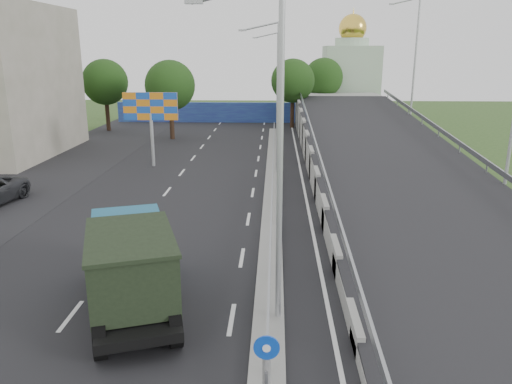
{
  "coord_description": "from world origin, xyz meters",
  "views": [
    {
      "loc": [
        0.16,
        -8.37,
        8.42
      ],
      "look_at": [
        -0.7,
        13.5,
        2.2
      ],
      "focal_mm": 35.0,
      "sensor_mm": 36.0,
      "label": 1
    }
  ],
  "objects_px": {
    "sign_bollard": "(266,365)",
    "church": "(350,75)",
    "lamp_post_mid": "(275,91)",
    "billboard": "(151,111)",
    "lamp_post_far": "(276,76)",
    "dump_truck": "(131,264)",
    "lamp_post_near": "(274,144)"
  },
  "relations": [
    {
      "from": "sign_bollard",
      "to": "church",
      "type": "height_order",
      "value": "church"
    },
    {
      "from": "lamp_post_mid",
      "to": "billboard",
      "type": "bearing_deg",
      "value": 167.62
    },
    {
      "from": "lamp_post_far",
      "to": "church",
      "type": "height_order",
      "value": "church"
    },
    {
      "from": "sign_bollard",
      "to": "billboard",
      "type": "height_order",
      "value": "billboard"
    },
    {
      "from": "billboard",
      "to": "sign_bollard",
      "type": "bearing_deg",
      "value": -70.79
    },
    {
      "from": "sign_bollard",
      "to": "church",
      "type": "relative_size",
      "value": 0.12
    },
    {
      "from": "lamp_post_far",
      "to": "dump_truck",
      "type": "xyz_separation_m",
      "value": [
        -4.69,
        -39.34,
        -4.17
      ]
    },
    {
      "from": "church",
      "to": "billboard",
      "type": "height_order",
      "value": "church"
    },
    {
      "from": "lamp_post_near",
      "to": "lamp_post_far",
      "type": "bearing_deg",
      "value": 90.0
    },
    {
      "from": "sign_bollard",
      "to": "lamp_post_mid",
      "type": "relative_size",
      "value": 0.17
    },
    {
      "from": "sign_bollard",
      "to": "lamp_post_far",
      "type": "height_order",
      "value": "lamp_post_far"
    },
    {
      "from": "lamp_post_mid",
      "to": "lamp_post_far",
      "type": "distance_m",
      "value": 20.0
    },
    {
      "from": "lamp_post_mid",
      "to": "lamp_post_near",
      "type": "bearing_deg",
      "value": -90.0
    },
    {
      "from": "lamp_post_far",
      "to": "dump_truck",
      "type": "bearing_deg",
      "value": -96.79
    },
    {
      "from": "dump_truck",
      "to": "church",
      "type": "bearing_deg",
      "value": 55.99
    },
    {
      "from": "lamp_post_near",
      "to": "lamp_post_far",
      "type": "relative_size",
      "value": 1.0
    },
    {
      "from": "lamp_post_mid",
      "to": "billboard",
      "type": "relative_size",
      "value": 1.83
    },
    {
      "from": "church",
      "to": "dump_truck",
      "type": "bearing_deg",
      "value": -105.28
    },
    {
      "from": "sign_bollard",
      "to": "lamp_post_near",
      "type": "height_order",
      "value": "lamp_post_near"
    },
    {
      "from": "lamp_post_mid",
      "to": "lamp_post_far",
      "type": "bearing_deg",
      "value": 90.0
    },
    {
      "from": "church",
      "to": "billboard",
      "type": "distance_m",
      "value": 37.23
    },
    {
      "from": "lamp_post_mid",
      "to": "church",
      "type": "bearing_deg",
      "value": 73.78
    },
    {
      "from": "lamp_post_near",
      "to": "church",
      "type": "bearing_deg",
      "value": 79.62
    },
    {
      "from": "billboard",
      "to": "lamp_post_far",
      "type": "bearing_deg",
      "value": 63.16
    },
    {
      "from": "church",
      "to": "lamp_post_mid",
      "type": "bearing_deg",
      "value": -106.22
    },
    {
      "from": "church",
      "to": "dump_truck",
      "type": "relative_size",
      "value": 1.93
    },
    {
      "from": "lamp_post_near",
      "to": "lamp_post_mid",
      "type": "xyz_separation_m",
      "value": [
        0.0,
        20.0,
        0.0
      ]
    },
    {
      "from": "lamp_post_near",
      "to": "lamp_post_mid",
      "type": "distance_m",
      "value": 20.0
    },
    {
      "from": "sign_bollard",
      "to": "lamp_post_mid",
      "type": "xyz_separation_m",
      "value": [
        0.11,
        23.83,
        4.77
      ]
    },
    {
      "from": "church",
      "to": "lamp_post_near",
      "type": "bearing_deg",
      "value": -100.38
    },
    {
      "from": "billboard",
      "to": "dump_truck",
      "type": "xyz_separation_m",
      "value": [
        4.42,
        -21.34,
        -2.55
      ]
    },
    {
      "from": "billboard",
      "to": "lamp_post_mid",
      "type": "bearing_deg",
      "value": -12.38
    }
  ]
}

